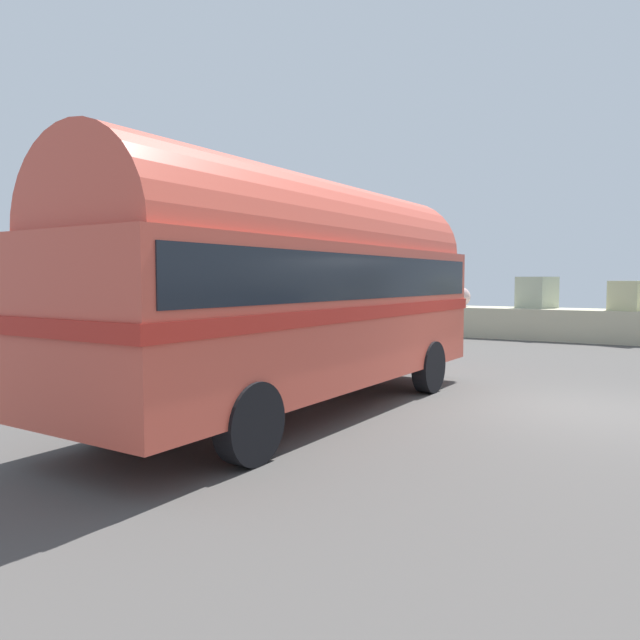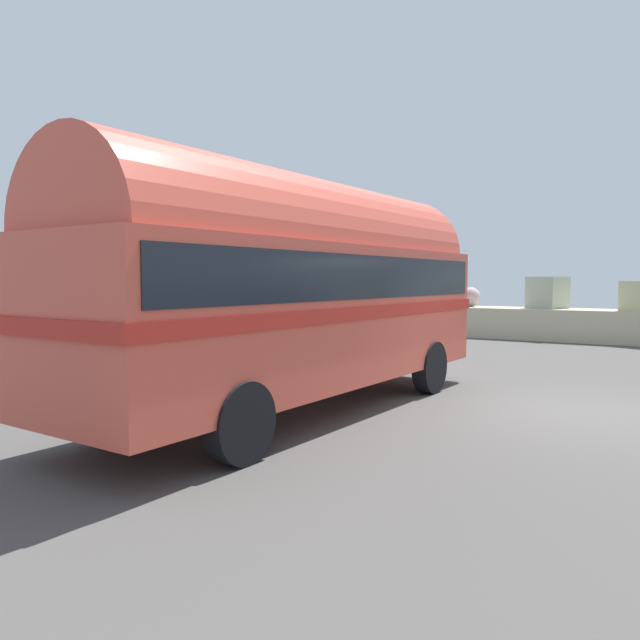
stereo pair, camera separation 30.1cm
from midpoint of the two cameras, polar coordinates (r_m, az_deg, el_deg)
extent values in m
cube|color=#494643|center=(10.66, 24.15, -7.89)|extent=(32.00, 26.00, 0.02)
cube|color=#B7B091|center=(22.26, 28.31, -0.65)|extent=(31.36, 1.80, 1.10)
cube|color=#B3A792|center=(27.01, -0.96, 2.73)|extent=(1.21, 1.12, 0.97)
cube|color=#B1C29D|center=(25.67, 3.24, 2.50)|extent=(0.92, 0.73, 0.83)
sphere|color=#A7BC7F|center=(23.98, 9.21, 2.88)|extent=(1.26, 1.26, 1.26)
sphere|color=#BF9E9C|center=(23.33, 14.39, 2.13)|extent=(0.73, 0.73, 0.73)
cube|color=#A8B194|center=(22.83, 21.05, 2.44)|extent=(1.41, 1.42, 1.11)
cube|color=#C2C08E|center=(22.09, 28.36, 2.01)|extent=(1.24, 1.22, 0.97)
cylinder|color=black|center=(12.37, 1.63, -3.66)|extent=(0.32, 0.97, 0.96)
cylinder|color=black|center=(11.35, 11.09, -4.41)|extent=(0.32, 0.97, 0.96)
cylinder|color=black|center=(8.52, -17.78, -7.27)|extent=(0.32, 0.97, 0.96)
cylinder|color=black|center=(6.95, -6.32, -9.63)|extent=(0.32, 0.97, 0.96)
cube|color=#C94C3B|center=(9.51, -1.22, 0.58)|extent=(2.74, 8.49, 2.10)
cylinder|color=#C94C3B|center=(9.50, -1.23, 6.91)|extent=(2.53, 8.15, 2.20)
cube|color=#B1261C|center=(9.50, -1.22, 0.90)|extent=(2.79, 8.58, 0.20)
cube|color=black|center=(9.49, -1.22, 4.06)|extent=(2.76, 8.16, 0.64)
cube|color=silver|center=(13.28, 9.55, -2.31)|extent=(2.28, 0.25, 0.28)
camera|label=1|loc=(0.15, -89.20, 0.05)|focal=33.88mm
camera|label=2|loc=(0.15, 90.80, -0.05)|focal=33.88mm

